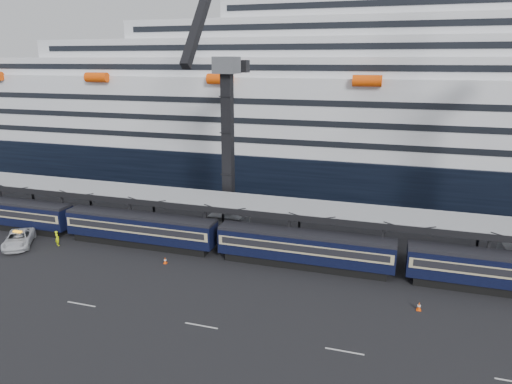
% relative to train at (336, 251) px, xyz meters
% --- Properties ---
extents(ground, '(260.00, 260.00, 0.00)m').
position_rel_train_xyz_m(ground, '(4.65, -10.00, -2.20)').
color(ground, black).
rests_on(ground, ground).
extents(train, '(133.05, 3.00, 4.05)m').
position_rel_train_xyz_m(train, '(0.00, 0.00, 0.00)').
color(train, black).
rests_on(train, ground).
extents(canopy, '(130.00, 6.25, 5.53)m').
position_rel_train_xyz_m(canopy, '(4.65, 4.00, 3.05)').
color(canopy, '#9EA0A6').
rests_on(canopy, ground).
extents(cruise_ship, '(214.09, 28.84, 34.00)m').
position_rel_train_xyz_m(cruise_ship, '(3.57, 35.99, 10.14)').
color(cruise_ship, black).
rests_on(cruise_ship, ground).
extents(crane_dark_near, '(4.50, 17.75, 35.08)m').
position_rel_train_xyz_m(crane_dark_near, '(-15.35, 8.59, 9.73)').
color(crane_dark_near, '#4A4D51').
rests_on(crane_dark_near, ground).
extents(pickup_truck, '(5.86, 6.90, 1.76)m').
position_rel_train_xyz_m(pickup_truck, '(-37.37, -4.57, -1.32)').
color(pickup_truck, silver).
rests_on(pickup_truck, ground).
extents(worker, '(0.82, 0.72, 1.89)m').
position_rel_train_xyz_m(worker, '(-32.97, -3.13, -1.26)').
color(worker, '#E1FF0D').
rests_on(worker, ground).
extents(traffic_cone_a, '(0.41, 0.41, 0.81)m').
position_rel_train_xyz_m(traffic_cone_a, '(-38.86, -3.40, -1.80)').
color(traffic_cone_a, '#FF4D08').
rests_on(traffic_cone_a, ground).
extents(traffic_cone_b, '(0.34, 0.34, 0.68)m').
position_rel_train_xyz_m(traffic_cone_b, '(-36.36, -4.84, -1.86)').
color(traffic_cone_b, '#FF4D08').
rests_on(traffic_cone_b, ground).
extents(traffic_cone_c, '(0.38, 0.38, 0.76)m').
position_rel_train_xyz_m(traffic_cone_c, '(-18.13, -3.86, -1.82)').
color(traffic_cone_c, '#FF4D08').
rests_on(traffic_cone_c, ground).
extents(traffic_cone_d, '(0.42, 0.42, 0.83)m').
position_rel_train_xyz_m(traffic_cone_d, '(8.32, -5.94, -1.79)').
color(traffic_cone_d, '#FF4D08').
rests_on(traffic_cone_d, ground).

